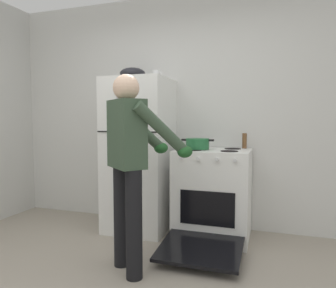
% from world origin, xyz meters
% --- Properties ---
extents(kitchen_wall_back, '(6.00, 0.10, 2.70)m').
position_xyz_m(kitchen_wall_back, '(0.00, 1.95, 1.35)').
color(kitchen_wall_back, silver).
rests_on(kitchen_wall_back, ground).
extents(refrigerator, '(0.68, 0.72, 1.70)m').
position_xyz_m(refrigerator, '(-0.38, 1.57, 0.85)').
color(refrigerator, white).
rests_on(refrigerator, ground).
extents(stove_range, '(0.76, 1.24, 0.94)m').
position_xyz_m(stove_range, '(0.46, 1.55, 0.46)').
color(stove_range, white).
rests_on(stove_range, ground).
extents(person_cook, '(0.69, 0.73, 1.60)m').
position_xyz_m(person_cook, '(-0.03, 0.61, 0.96)').
color(person_cook, black).
rests_on(person_cook, ground).
extents(red_pot, '(0.34, 0.24, 0.11)m').
position_xyz_m(red_pot, '(0.30, 1.52, 0.99)').
color(red_pot, '#236638').
rests_on(red_pot, stove_range).
extents(coffee_mug, '(0.11, 0.08, 0.10)m').
position_xyz_m(coffee_mug, '(-0.19, 1.62, 1.75)').
color(coffee_mug, silver).
rests_on(coffee_mug, refrigerator).
extents(pepper_mill, '(0.05, 0.05, 0.16)m').
position_xyz_m(pepper_mill, '(0.76, 1.77, 1.02)').
color(pepper_mill, brown).
rests_on(pepper_mill, stove_range).
extents(mixing_bowl, '(0.28, 0.28, 0.13)m').
position_xyz_m(mixing_bowl, '(-0.46, 1.57, 1.76)').
color(mixing_bowl, black).
rests_on(mixing_bowl, refrigerator).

